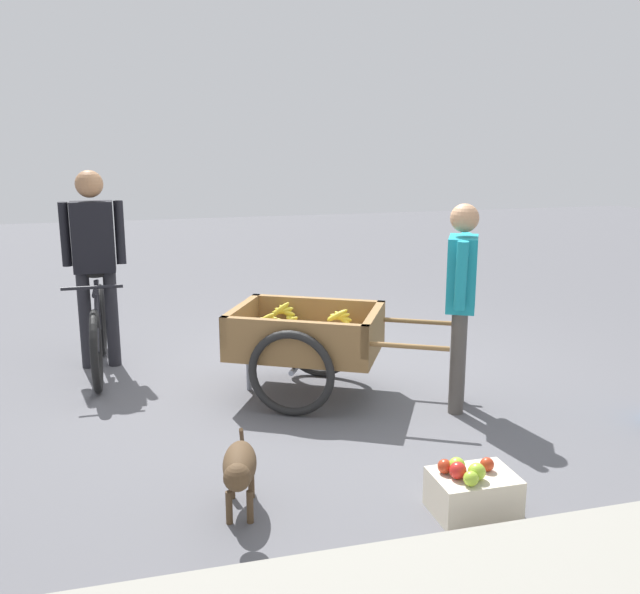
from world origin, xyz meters
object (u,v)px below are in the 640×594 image
(cyclist_person, at_px, (94,251))
(dog, at_px, (239,467))
(vendor_person, at_px, (461,290))
(bicycle, at_px, (99,332))
(fruit_cart, at_px, (307,341))
(apple_crate, at_px, (472,491))

(cyclist_person, bearing_deg, dog, 105.86)
(dog, bearing_deg, cyclist_person, -74.14)
(vendor_person, bearing_deg, bicycle, -30.81)
(fruit_cart, relative_size, apple_crate, 4.12)
(fruit_cart, bearing_deg, cyclist_person, -36.28)
(vendor_person, bearing_deg, fruit_cart, -28.11)
(vendor_person, height_order, dog, vendor_person)
(cyclist_person, bearing_deg, vendor_person, 146.75)
(dog, xyz_separation_m, apple_crate, (-1.20, 0.31, -0.14))
(apple_crate, bearing_deg, vendor_person, -112.76)
(cyclist_person, relative_size, apple_crate, 3.85)
(cyclist_person, relative_size, dog, 2.55)
(bicycle, bearing_deg, dog, 106.75)
(vendor_person, distance_m, apple_crate, 1.70)
(fruit_cart, distance_m, cyclist_person, 2.03)
(bicycle, bearing_deg, vendor_person, 149.19)
(vendor_person, xyz_separation_m, apple_crate, (0.59, 1.40, -0.77))
(apple_crate, bearing_deg, dog, -14.55)
(bicycle, height_order, cyclist_person, cyclist_person)
(vendor_person, distance_m, bicycle, 3.05)
(fruit_cart, xyz_separation_m, apple_crate, (-0.42, 1.94, -0.31))
(cyclist_person, height_order, apple_crate, cyclist_person)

